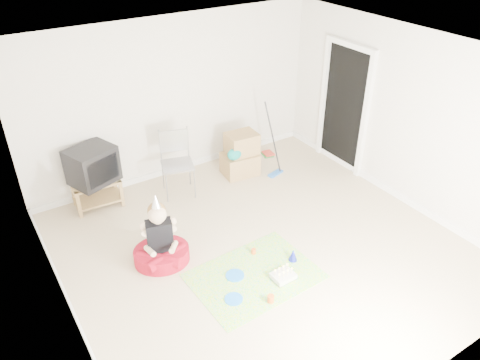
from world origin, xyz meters
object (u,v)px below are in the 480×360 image
crt_tv (92,165)px  seated_woman (161,247)px  cardboard_boxes (240,155)px  birthday_cake (283,276)px  tv_stand (97,191)px  folding_chair (177,165)px

crt_tv → seated_woman: 1.78m
cardboard_boxes → birthday_cake: (-0.95, -2.45, -0.31)m
crt_tv → seated_woman: seated_woman is taller
tv_stand → crt_tv: crt_tv is taller
tv_stand → cardboard_boxes: size_ratio=0.99×
crt_tv → seated_woman: bearing=-100.6°
cardboard_boxes → seated_woman: bearing=-147.1°
cardboard_boxes → birthday_cake: 2.65m
folding_chair → cardboard_boxes: (1.15, -0.01, -0.16)m
crt_tv → tv_stand: bearing=-83.3°
folding_chair → seated_woman: 1.65m
cardboard_boxes → seated_woman: 2.47m
tv_stand → seated_woman: bearing=-80.7°
tv_stand → cardboard_boxes: bearing=-8.6°
seated_woman → birthday_cake: (1.12, -1.12, -0.19)m
folding_chair → seated_woman: folding_chair is taller
crt_tv → seated_woman: (0.28, -1.69, -0.48)m
folding_chair → seated_woman: (-0.92, -1.35, -0.28)m
folding_chair → cardboard_boxes: bearing=-0.3°
cardboard_boxes → folding_chair: bearing=179.7°
cardboard_boxes → birthday_cake: cardboard_boxes is taller
folding_chair → cardboard_boxes: folding_chair is taller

